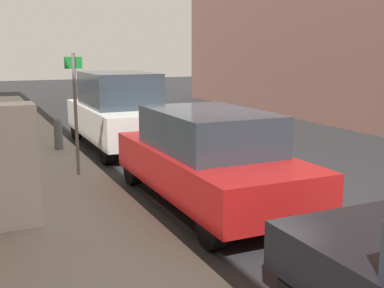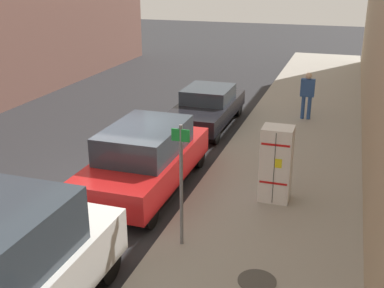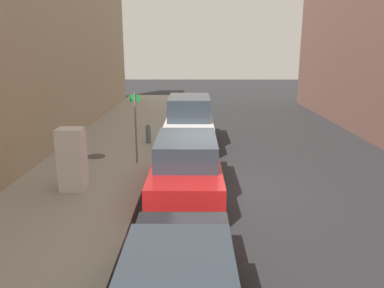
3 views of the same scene
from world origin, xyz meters
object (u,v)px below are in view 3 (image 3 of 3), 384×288
discarded_refrigerator (72,159)px  fire_hydrant (148,133)px  parked_van_white (189,121)px  parked_sedan_dark (178,288)px  parked_suv_red (186,165)px  street_sign_post (136,124)px

discarded_refrigerator → fire_hydrant: (1.54, 5.50, -0.49)m
parked_van_white → fire_hydrant: bearing=-168.6°
fire_hydrant → parked_sedan_dark: (1.79, -10.97, 0.14)m
discarded_refrigerator → parked_sedan_dark: (3.32, -5.47, -0.36)m
parked_sedan_dark → parked_suv_red: (0.00, 5.59, 0.15)m
parked_sedan_dark → fire_hydrant: bearing=99.2°
fire_hydrant → street_sign_post: bearing=-91.3°
street_sign_post → parked_suv_red: street_sign_post is taller
parked_sedan_dark → street_sign_post: bearing=102.9°
street_sign_post → parked_sedan_dark: bearing=-77.1°
fire_hydrant → parked_sedan_dark: bearing=-80.8°
parked_sedan_dark → parked_van_white: size_ratio=0.91×
fire_hydrant → discarded_refrigerator: bearing=-105.6°
discarded_refrigerator → fire_hydrant: bearing=74.4°
street_sign_post → parked_suv_red: (1.85, -2.49, -0.72)m
street_sign_post → parked_suv_red: size_ratio=0.53×
discarded_refrigerator → parked_van_white: 6.73m
street_sign_post → parked_suv_red: 3.19m
parked_suv_red → parked_van_white: size_ratio=0.96×
fire_hydrant → parked_van_white: 1.89m
discarded_refrigerator → parked_suv_red: bearing=2.0°
discarded_refrigerator → parked_sedan_dark: discarded_refrigerator is taller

